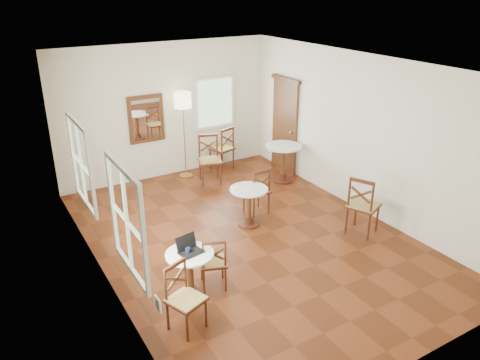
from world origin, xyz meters
The scene contains 17 objects.
ground centered at (0.00, 0.00, 0.00)m, with size 7.00×7.00×0.00m, color #5D2710.
room_shell centered at (-0.06, 0.27, 1.89)m, with size 5.02×7.02×3.01m.
cafe_table_near centered at (-1.58, -0.99, 0.44)m, with size 0.68×0.68×0.72m.
cafe_table_mid centered at (0.25, 0.41, 0.46)m, with size 0.70×0.70×0.74m.
cafe_table_back centered at (2.00, 1.78, 0.52)m, with size 0.80×0.80×0.84m.
chair_near_a centered at (-1.19, -0.94, 0.42)m, with size 0.50×0.50×0.84m.
chair_near_b centered at (-1.93, -1.56, 0.46)m, with size 0.55×0.55×0.92m.
chair_mid_a centered at (0.66, 0.76, 0.46)m, with size 0.44×0.44×0.92m.
chair_mid_b centered at (1.82, -0.86, 0.54)m, with size 0.67×0.67×1.09m.
chair_back_a centered at (1.21, 3.15, 0.52)m, with size 0.60×0.60×1.04m.
chair_back_b centered at (0.59, 2.59, 0.53)m, with size 0.62×0.62×1.06m.
floor_lamp centered at (0.25, 3.15, 1.66)m, with size 0.38×0.38×1.96m.
laptop centered at (-1.57, -0.95, 0.77)m, with size 0.36×0.32×0.23m.
mouse centered at (-1.55, -0.97, 0.74)m, with size 0.10×0.06×0.04m, color black.
navy_mug centered at (-1.60, -0.99, 0.76)m, with size 0.11×0.07×0.09m.
water_glass centered at (-1.58, -0.98, 0.76)m, with size 0.05×0.05×0.09m, color white.
power_adapter centered at (-1.72, -1.24, 0.02)m, with size 0.09×0.05×0.03m, color black.
Camera 1 is at (-3.85, -6.17, 4.20)m, focal length 35.39 mm.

